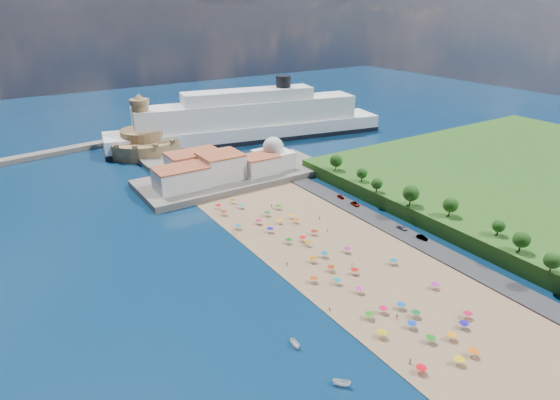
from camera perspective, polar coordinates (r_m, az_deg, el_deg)
ground at (r=160.45m, az=3.69°, el=-5.89°), size 700.00×700.00×0.00m
terrace at (r=221.24m, az=-5.49°, el=2.89°), size 90.00×36.00×3.00m
jetty at (r=243.84m, az=-13.96°, el=4.17°), size 18.00×70.00×2.40m
waterfront_buildings at (r=214.35m, az=-8.72°, el=3.86°), size 57.00×29.00×11.00m
domed_building at (r=226.55m, az=-0.83°, el=5.49°), size 16.00×16.00×15.00m
fortress at (r=269.68m, az=-16.27°, el=6.96°), size 40.00×40.00×32.40m
cruise_ship at (r=283.92m, az=-3.77°, el=9.49°), size 168.67×56.08×36.52m
beach_parasols at (r=150.36m, az=6.12°, el=-7.19°), size 32.38×113.90×2.20m
beachgoers at (r=157.36m, az=3.00°, el=-6.04°), size 34.14×98.10×1.84m
moored_boats at (r=114.36m, az=4.78°, el=-19.30°), size 4.23×20.02×1.59m
parked_cars at (r=184.89m, az=11.71°, el=-1.77°), size 2.77×48.23×1.36m
hillside_trees at (r=182.32m, az=16.69°, el=0.37°), size 12.61×107.03×8.01m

